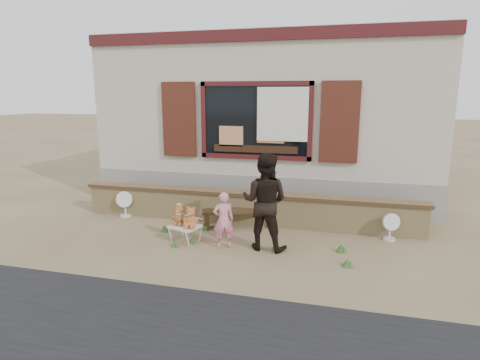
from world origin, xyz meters
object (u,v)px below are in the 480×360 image
(folding_chair, at_px, (185,227))
(adult, at_px, (265,202))
(bench, at_px, (238,214))
(teddy_bear_left, at_px, (179,214))
(teddy_bear_right, at_px, (191,217))
(child, at_px, (224,220))

(folding_chair, height_order, adult, adult)
(bench, xyz_separation_m, adult, (0.71, -0.96, 0.57))
(bench, bearing_deg, adult, -74.01)
(folding_chair, relative_size, teddy_bear_left, 1.53)
(bench, relative_size, teddy_bear_right, 3.79)
(teddy_bear_right, bearing_deg, teddy_bear_left, 180.00)
(child, xyz_separation_m, adult, (0.69, 0.14, 0.34))
(bench, distance_m, adult, 1.32)
(child, height_order, adult, adult)
(child, bearing_deg, teddy_bear_left, -33.91)
(teddy_bear_left, bearing_deg, folding_chair, -0.00)
(folding_chair, bearing_deg, teddy_bear_right, 0.00)
(bench, relative_size, child, 1.47)
(teddy_bear_right, bearing_deg, folding_chair, -180.00)
(teddy_bear_left, bearing_deg, teddy_bear_right, -0.00)
(teddy_bear_left, xyz_separation_m, child, (0.89, -0.15, 0.01))
(teddy_bear_right, height_order, child, child)
(teddy_bear_left, bearing_deg, bench, 66.68)
(folding_chair, distance_m, teddy_bear_left, 0.26)
(folding_chair, height_order, teddy_bear_left, teddy_bear_left)
(teddy_bear_left, distance_m, adult, 1.62)
(teddy_bear_right, distance_m, adult, 1.37)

